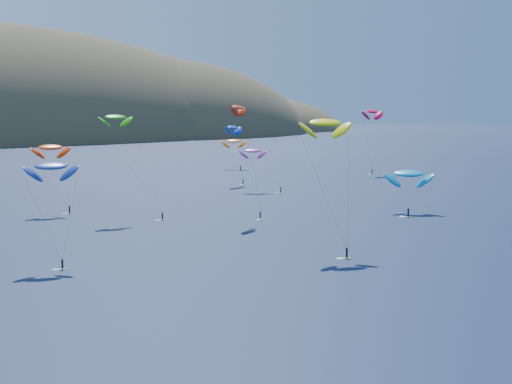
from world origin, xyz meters
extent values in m
ellipsoid|color=#3D3526|center=(180.00, 540.00, -9.36)|extent=(320.00, 220.00, 156.00)
ellipsoid|color=#3D3526|center=(300.00, 580.00, -5.04)|extent=(240.00, 180.00, 84.00)
cube|color=#AFE819|center=(-35.44, 130.44, 0.04)|extent=(1.51, 0.69, 0.08)
cylinder|color=black|center=(-35.44, 130.44, 0.95)|extent=(0.34, 0.34, 1.55)
sphere|color=#8C6047|center=(-35.44, 130.44, 1.85)|extent=(0.26, 0.26, 0.26)
ellipsoid|color=red|center=(-38.01, 135.39, 16.15)|extent=(9.74, 5.91, 5.07)
cube|color=#AFE819|center=(-13.06, 53.31, 0.04)|extent=(1.57, 0.86, 0.08)
cylinder|color=black|center=(-13.06, 53.31, 0.99)|extent=(0.35, 0.35, 1.61)
sphere|color=#8C6047|center=(-13.06, 53.31, 1.92)|extent=(0.27, 0.27, 0.27)
ellipsoid|color=#E1DD06|center=(-10.27, 63.01, 23.34)|extent=(10.43, 7.09, 5.32)
cube|color=#AFE819|center=(-21.02, 108.65, 0.04)|extent=(1.41, 0.46, 0.08)
cylinder|color=black|center=(-21.02, 108.65, 0.91)|extent=(0.33, 0.33, 1.49)
sphere|color=#8C6047|center=(-21.02, 108.65, 1.78)|extent=(0.25, 0.25, 0.25)
ellipsoid|color=#26AF0D|center=(-27.76, 118.84, 23.71)|extent=(7.96, 3.94, 4.37)
cube|color=#AFE819|center=(34.93, 160.61, 0.04)|extent=(1.45, 0.97, 0.08)
cylinder|color=black|center=(34.93, 160.61, 0.92)|extent=(0.33, 0.33, 1.50)
sphere|color=#8C6047|center=(34.93, 160.61, 1.80)|extent=(0.25, 0.25, 0.25)
ellipsoid|color=#002FC3|center=(34.00, 165.22, 18.97)|extent=(9.73, 7.50, 4.92)
cube|color=#AFE819|center=(29.50, 79.92, 0.05)|extent=(1.53, 1.51, 0.09)
cylinder|color=black|center=(29.50, 79.92, 1.09)|extent=(0.39, 0.39, 1.78)
sphere|color=#8C6047|center=(29.50, 79.92, 2.13)|extent=(0.30, 0.30, 0.30)
ellipsoid|color=#017EB1|center=(36.03, 86.35, 9.59)|extent=(12.04, 11.89, 6.44)
cube|color=#AFE819|center=(32.13, 135.20, 0.04)|extent=(1.43, 1.04, 0.08)
cylinder|color=black|center=(32.13, 135.20, 0.92)|extent=(0.33, 0.33, 1.51)
sphere|color=#8C6047|center=(32.13, 135.20, 1.80)|extent=(0.25, 0.25, 0.25)
ellipsoid|color=#8E218E|center=(27.96, 144.29, 12.46)|extent=(8.96, 7.25, 4.55)
cube|color=#AFE819|center=(94.97, 162.21, 0.04)|extent=(1.63, 0.63, 0.09)
cylinder|color=black|center=(94.97, 162.21, 1.04)|extent=(0.37, 0.37, 1.70)
sphere|color=#8C6047|center=(94.97, 162.21, 2.03)|extent=(0.29, 0.29, 0.29)
ellipsoid|color=#E0003C|center=(98.94, 167.00, 23.96)|extent=(11.20, 6.12, 5.99)
cube|color=#AFE819|center=(-1.52, 96.99, 0.04)|extent=(1.35, 1.16, 0.08)
cylinder|color=black|center=(-1.52, 96.99, 0.91)|extent=(0.33, 0.33, 1.48)
sphere|color=#8C6047|center=(-1.52, 96.99, 1.77)|extent=(0.25, 0.25, 0.25)
ellipsoid|color=red|center=(-4.17, 102.34, 26.00)|extent=(7.69, 6.94, 3.98)
cube|color=#AFE819|center=(-56.91, 72.76, 0.04)|extent=(1.38, 0.69, 0.07)
cylinder|color=black|center=(-56.91, 72.76, 0.87)|extent=(0.31, 0.31, 1.42)
sphere|color=#8C6047|center=(-56.91, 72.76, 1.69)|extent=(0.24, 0.24, 0.24)
ellipsoid|color=navy|center=(-56.23, 78.92, 16.39)|extent=(9.13, 5.82, 4.71)
cube|color=#AFE819|center=(61.35, 203.42, 0.04)|extent=(1.60, 1.29, 0.09)
cylinder|color=black|center=(61.35, 203.42, 1.05)|extent=(0.38, 0.38, 1.72)
sphere|color=#8C6047|center=(61.35, 203.42, 2.05)|extent=(0.29, 0.29, 0.29)
ellipsoid|color=#D66305|center=(63.91, 212.53, 11.59)|extent=(10.87, 9.43, 5.57)
camera|label=1|loc=(-94.03, -38.69, 26.59)|focal=50.00mm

